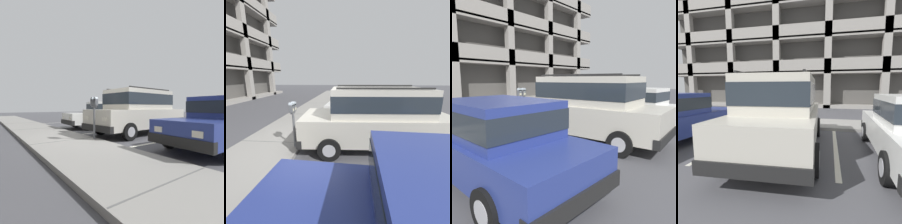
% 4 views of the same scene
% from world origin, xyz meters
% --- Properties ---
extents(ground_plane, '(80.00, 80.00, 0.10)m').
position_xyz_m(ground_plane, '(0.00, 0.00, -0.05)').
color(ground_plane, '#4C4C51').
extents(sidewalk, '(40.00, 2.20, 0.12)m').
position_xyz_m(sidewalk, '(0.00, 1.30, 0.06)').
color(sidewalk, gray).
rests_on(sidewalk, ground_plane).
extents(parking_stall_lines, '(12.93, 4.80, 0.01)m').
position_xyz_m(parking_stall_lines, '(1.60, -1.40, 0.00)').
color(parking_stall_lines, silver).
rests_on(parking_stall_lines, ground_plane).
extents(silver_suv, '(2.19, 4.87, 2.03)m').
position_xyz_m(silver_suv, '(0.16, -2.26, 1.09)').
color(silver_suv, beige).
rests_on(silver_suv, ground_plane).
extents(red_sedan, '(2.01, 4.57, 1.54)m').
position_xyz_m(red_sedan, '(-3.30, -2.45, 0.82)').
color(red_sedan, navy).
rests_on(red_sedan, ground_plane).
extents(dark_hatchback, '(2.02, 4.57, 1.54)m').
position_xyz_m(dark_hatchback, '(3.30, -2.45, 0.82)').
color(dark_hatchback, silver).
rests_on(dark_hatchback, ground_plane).
extents(parking_meter_near, '(0.35, 0.12, 1.46)m').
position_xyz_m(parking_meter_near, '(-0.29, 0.35, 1.20)').
color(parking_meter_near, '#595B60').
rests_on(parking_meter_near, sidewalk).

